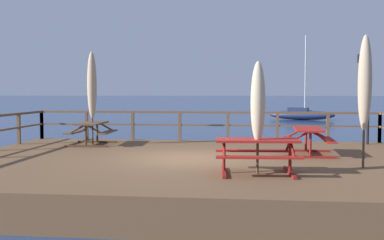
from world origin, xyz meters
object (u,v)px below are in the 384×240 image
Objects in this scene: picnic_table_mid_centre at (308,136)px; sailboat_distant at (301,114)px; patio_umbrella_tall_mid_right at (258,102)px; patio_umbrella_short_back at (92,86)px; picnic_table_front_right at (257,149)px; patio_umbrella_tall_back_right at (365,83)px; lamp_post_hooked at (366,83)px; picnic_table_mid_left at (92,129)px.

picnic_table_mid_centre is 0.24× the size of sailboat_distant.
patio_umbrella_tall_mid_right is 0.78× the size of patio_umbrella_short_back.
patio_umbrella_tall_back_right reaches higher than picnic_table_front_right.
lamp_post_hooked is (1.27, 4.98, 0.11)m from patio_umbrella_tall_back_right.
picnic_table_front_right is 33.64m from sailboat_distant.
patio_umbrella_tall_mid_right is 2.81m from patio_umbrella_tall_back_right.
patio_umbrella_tall_mid_right is 33.74m from sailboat_distant.
patio_umbrella_short_back is (-5.43, 5.07, 0.44)m from patio_umbrella_tall_mid_right.
lamp_post_hooked is (2.27, 2.81, 1.56)m from picnic_table_mid_centre.
patio_umbrella_tall_back_right is 32.34m from sailboat_distant.
picnic_table_mid_left is 30.11m from sailboat_distant.
picnic_table_mid_centre is 1.02× the size of picnic_table_mid_left.
sailboat_distant reaches higher than patio_umbrella_tall_back_right.
patio_umbrella_short_back is (-5.42, 5.01, 1.46)m from picnic_table_front_right.
picnic_table_mid_centre is 7.21m from picnic_table_mid_left.
sailboat_distant is (2.37, 32.17, -2.25)m from patio_umbrella_tall_back_right.
patio_umbrella_tall_mid_right is at bearing -43.00° from patio_umbrella_short_back.
sailboat_distant is at bearing 85.78° from patio_umbrella_tall_back_right.
lamp_post_hooked reaches higher than picnic_table_front_right.
patio_umbrella_tall_back_right is at bearing -26.15° from patio_umbrella_short_back.
picnic_table_front_right is at bearing -98.40° from sailboat_distant.
patio_umbrella_short_back is at bearing -173.38° from lamp_post_hooked.
patio_umbrella_short_back reaches higher than picnic_table_mid_left.
picnic_table_mid_centre is (1.54, 3.27, -0.00)m from picnic_table_front_right.
picnic_table_front_right is at bearing 101.56° from patio_umbrella_tall_mid_right.
picnic_table_mid_centre is 7.32m from patio_umbrella_short_back.
patio_umbrella_tall_mid_right reaches higher than picnic_table_mid_left.
picnic_table_front_right is at bearing -42.61° from picnic_table_mid_left.
patio_umbrella_short_back reaches higher than picnic_table_mid_centre.
lamp_post_hooked is at bearing 6.62° from patio_umbrella_short_back.
picnic_table_mid_left is at bearing -110.15° from sailboat_distant.
picnic_table_front_right is at bearing -42.73° from patio_umbrella_short_back.
picnic_table_front_right is 1.02m from patio_umbrella_tall_mid_right.
patio_umbrella_short_back is 30.18m from sailboat_distant.
sailboat_distant reaches higher than picnic_table_mid_left.
lamp_post_hooked reaches higher than picnic_table_mid_left.
patio_umbrella_short_back is 9.29m from lamp_post_hooked.
sailboat_distant is at bearing 69.85° from picnic_table_mid_left.
lamp_post_hooked reaches higher than patio_umbrella_short_back.
picnic_table_front_right and picnic_table_mid_centre have the same top height.
patio_umbrella_tall_mid_right is at bearing -121.73° from lamp_post_hooked.
sailboat_distant reaches higher than picnic_table_mid_centre.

